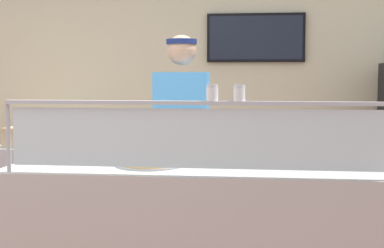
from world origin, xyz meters
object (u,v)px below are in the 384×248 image
pizza_tray (150,163)px  pepper_flake_shaker (239,94)px  pizza_server (158,160)px  parmesan_shaker (212,94)px  worker_figure (182,142)px  pizza_box_stack (34,136)px

pizza_tray → pepper_flake_shaker: 0.74m
pizza_server → parmesan_shaker: parmesan_shaker is taller
pizza_server → pepper_flake_shaker: 0.68m
pepper_flake_shaker → worker_figure: 1.16m
pizza_server → parmesan_shaker: bearing=-25.5°
pepper_flake_shaker → pizza_box_stack: size_ratio=0.19×
pizza_server → pizza_box_stack: (-1.51, 1.82, -0.08)m
pizza_box_stack → pepper_flake_shaker: bearing=-46.4°
pizza_server → pepper_flake_shaker: (0.48, -0.28, 0.39)m
parmesan_shaker → pizza_box_stack: bearing=131.5°
pizza_server → worker_figure: bearing=100.1°
pizza_tray → pizza_box_stack: size_ratio=0.91×
pizza_server → pepper_flake_shaker: bearing=-16.3°
pizza_server → worker_figure: 0.73m
pizza_server → pizza_box_stack: size_ratio=0.63×
worker_figure → pizza_box_stack: bearing=145.0°
parmesan_shaker → worker_figure: worker_figure is taller
worker_figure → pizza_tray: bearing=-97.4°
pizza_tray → pizza_server: 0.06m
parmesan_shaker → pizza_tray: bearing=142.8°
pizza_tray → pizza_server: size_ratio=1.45×
worker_figure → pizza_server: bearing=-93.4°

